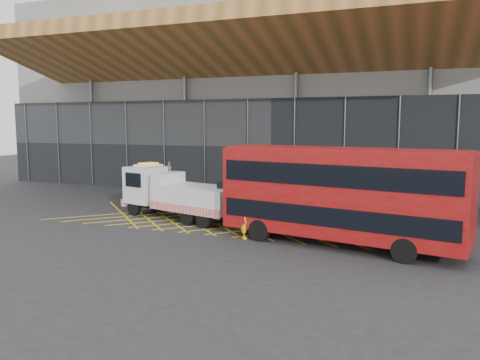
% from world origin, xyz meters
% --- Properties ---
extents(ground_plane, '(120.00, 120.00, 0.00)m').
position_xyz_m(ground_plane, '(0.00, 0.00, 0.00)').
color(ground_plane, '#272729').
extents(road_markings, '(19.96, 7.16, 0.01)m').
position_xyz_m(road_markings, '(1.60, 0.00, 0.01)').
color(road_markings, yellow).
rests_on(road_markings, ground_plane).
extents(construction_building, '(55.00, 23.97, 18.00)m').
position_xyz_m(construction_building, '(1.92, 18.40, 8.98)').
color(construction_building, gray).
rests_on(construction_building, ground_plane).
extents(recovery_truck, '(9.84, 4.64, 3.45)m').
position_xyz_m(recovery_truck, '(-0.59, -0.23, 1.59)').
color(recovery_truck, black).
rests_on(recovery_truck, ground_plane).
extents(bus_towed, '(12.02, 5.02, 4.77)m').
position_xyz_m(bus_towed, '(9.92, -3.31, 2.65)').
color(bus_towed, maroon).
rests_on(bus_towed, ground_plane).
extents(worker, '(0.64, 0.78, 1.83)m').
position_xyz_m(worker, '(5.18, -3.51, 0.91)').
color(worker, yellow).
rests_on(worker, ground_plane).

